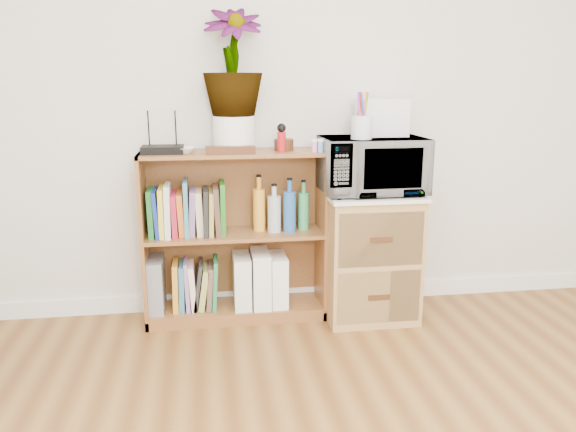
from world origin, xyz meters
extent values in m
cube|color=white|center=(0.00, 2.24, 0.05)|extent=(4.00, 0.02, 0.10)
cube|color=brown|center=(-0.35, 2.10, 0.47)|extent=(1.00, 0.30, 0.95)
cube|color=#9E7542|center=(0.40, 2.02, 0.35)|extent=(0.50, 0.45, 0.70)
imported|color=white|center=(0.40, 2.02, 0.87)|extent=(0.56, 0.38, 0.30)
cylinder|color=silver|center=(0.31, 1.94, 1.08)|extent=(0.11, 0.11, 0.12)
cube|color=white|center=(0.47, 2.10, 1.12)|extent=(0.25, 0.21, 0.20)
cube|color=black|center=(-0.72, 2.08, 0.97)|extent=(0.22, 0.15, 0.04)
imported|color=silver|center=(-0.61, 2.07, 0.97)|extent=(0.13, 0.13, 0.03)
cylinder|color=white|center=(-0.34, 2.12, 1.04)|extent=(0.22, 0.22, 0.19)
imported|color=#307933|center=(-0.34, 2.12, 1.42)|extent=(0.31, 0.31, 0.56)
cube|color=#3A220F|center=(-0.37, 2.00, 0.97)|extent=(0.26, 0.06, 0.04)
cylinder|color=#A91417|center=(-0.09, 2.06, 1.00)|extent=(0.05, 0.05, 0.10)
cylinder|color=#39200F|center=(-0.07, 2.11, 0.98)|extent=(0.11, 0.11, 0.06)
cube|color=pink|center=(0.11, 2.01, 0.98)|extent=(0.11, 0.04, 0.06)
cube|color=gray|center=(-0.79, 2.10, 0.22)|extent=(0.09, 0.24, 0.30)
cube|color=white|center=(-0.32, 2.09, 0.22)|extent=(0.09, 0.24, 0.30)
cube|color=white|center=(-0.21, 2.09, 0.23)|extent=(0.10, 0.25, 0.31)
cube|color=white|center=(-0.11, 2.09, 0.21)|extent=(0.09, 0.23, 0.29)
cube|color=#1C6B26|center=(-0.80, 2.10, 0.63)|extent=(0.03, 0.20, 0.26)
cube|color=navy|center=(-0.77, 2.10, 0.63)|extent=(0.03, 0.20, 0.26)
cube|color=yellow|center=(-0.74, 2.10, 0.63)|extent=(0.03, 0.20, 0.27)
cube|color=silver|center=(-0.71, 2.10, 0.64)|extent=(0.03, 0.20, 0.28)
cube|color=#A91D34|center=(-0.67, 2.10, 0.62)|extent=(0.03, 0.20, 0.23)
cube|color=orange|center=(-0.64, 2.10, 0.62)|extent=(0.04, 0.20, 0.23)
cube|color=teal|center=(-0.61, 2.10, 0.65)|extent=(0.02, 0.20, 0.30)
cube|color=slate|center=(-0.58, 2.10, 0.62)|extent=(0.04, 0.20, 0.25)
cube|color=beige|center=(-0.54, 2.10, 0.62)|extent=(0.04, 0.20, 0.24)
cube|color=black|center=(-0.50, 2.10, 0.63)|extent=(0.03, 0.20, 0.26)
cube|color=#A9A04E|center=(-0.48, 2.10, 0.62)|extent=(0.03, 0.20, 0.24)
cube|color=#4F362D|center=(-0.44, 2.10, 0.63)|extent=(0.04, 0.20, 0.27)
cube|color=#247A20|center=(-0.41, 2.10, 0.64)|extent=(0.03, 0.20, 0.28)
cylinder|color=gold|center=(-0.21, 2.10, 0.65)|extent=(0.07, 0.07, 0.31)
cylinder|color=#ADBCC4|center=(-0.13, 2.10, 0.63)|extent=(0.07, 0.07, 0.26)
cylinder|color=#245CAA|center=(-0.04, 2.10, 0.65)|extent=(0.07, 0.07, 0.29)
cylinder|color=#36965A|center=(0.04, 2.10, 0.64)|extent=(0.06, 0.06, 0.27)
cube|color=orange|center=(-0.69, 2.10, 0.21)|extent=(0.03, 0.19, 0.27)
cube|color=teal|center=(-0.65, 2.10, 0.20)|extent=(0.04, 0.19, 0.26)
cube|color=#9070A8|center=(-0.62, 2.10, 0.21)|extent=(0.03, 0.19, 0.28)
cube|color=#FDD6C5|center=(-0.59, 2.10, 0.20)|extent=(0.04, 0.19, 0.26)
cube|color=#282828|center=(-0.56, 2.10, 0.20)|extent=(0.06, 0.19, 0.27)
cube|color=#A4AB4F|center=(-0.53, 2.10, 0.19)|extent=(0.07, 0.19, 0.24)
cube|color=brown|center=(-0.50, 2.10, 0.19)|extent=(0.05, 0.19, 0.25)
cube|color=#217E46|center=(-0.47, 2.10, 0.21)|extent=(0.04, 0.19, 0.28)
camera|label=1|loc=(-0.49, -0.92, 1.33)|focal=35.00mm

